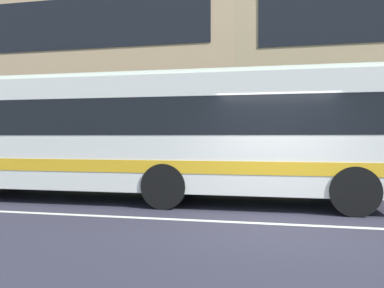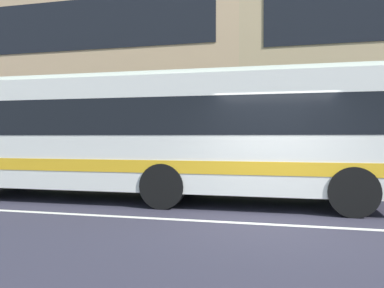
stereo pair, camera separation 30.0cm
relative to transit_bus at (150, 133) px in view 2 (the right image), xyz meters
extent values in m
plane|color=#2E2D3B|center=(3.13, -2.21, -1.70)|extent=(160.00, 160.00, 0.00)
cube|color=silver|center=(3.13, -2.21, -1.69)|extent=(60.00, 0.16, 0.01)
cube|color=#274C19|center=(-0.38, 3.50, -1.23)|extent=(22.47, 1.10, 0.92)
cube|color=tan|center=(-11.25, 12.03, 4.24)|extent=(24.91, 8.85, 11.86)
cube|color=silver|center=(0.00, 0.00, -0.05)|extent=(11.30, 2.62, 2.60)
cube|color=black|center=(0.00, 0.00, 0.34)|extent=(10.62, 2.63, 0.83)
cube|color=gold|center=(0.00, 0.00, -0.76)|extent=(11.07, 2.64, 0.28)
cube|color=silver|center=(0.00, 0.00, 1.32)|extent=(10.84, 2.21, 0.12)
cylinder|color=black|center=(-4.65, 1.11, -1.20)|extent=(1.00, 0.29, 1.00)
cylinder|color=black|center=(0.71, -1.15, -1.20)|extent=(1.00, 0.29, 1.00)
cylinder|color=black|center=(0.68, 1.16, -1.20)|extent=(1.00, 0.29, 1.00)
cylinder|color=black|center=(4.65, -1.11, -1.20)|extent=(1.00, 0.29, 1.00)
cylinder|color=black|center=(4.63, 1.20, -1.20)|extent=(1.00, 0.29, 1.00)
camera|label=1|loc=(3.22, -9.63, -0.13)|focal=37.71mm
camera|label=2|loc=(3.52, -9.56, -0.13)|focal=37.71mm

